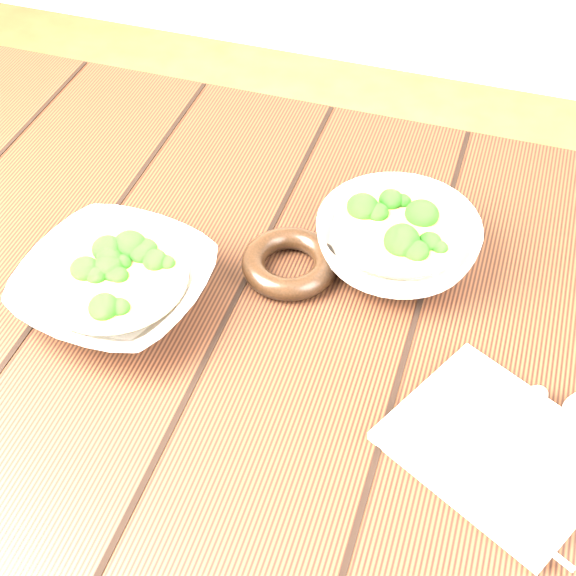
{
  "coord_description": "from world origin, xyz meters",
  "views": [
    {
      "loc": [
        0.22,
        -0.57,
        1.42
      ],
      "look_at": [
        0.05,
        -0.01,
        0.8
      ],
      "focal_mm": 50.0,
      "sensor_mm": 36.0,
      "label": 1
    }
  ],
  "objects_px": {
    "table": "(256,367)",
    "soup_bowl_front": "(116,285)",
    "napkin": "(498,447)",
    "trivet": "(289,263)",
    "soup_bowl_back": "(397,242)"
  },
  "relations": [
    {
      "from": "napkin",
      "to": "trivet",
      "type": "bearing_deg",
      "value": 174.91
    },
    {
      "from": "soup_bowl_front",
      "to": "soup_bowl_back",
      "type": "height_order",
      "value": "soup_bowl_back"
    },
    {
      "from": "trivet",
      "to": "soup_bowl_back",
      "type": "bearing_deg",
      "value": 25.78
    },
    {
      "from": "soup_bowl_back",
      "to": "napkin",
      "type": "distance_m",
      "value": 0.27
    },
    {
      "from": "soup_bowl_back",
      "to": "trivet",
      "type": "relative_size",
      "value": 1.96
    },
    {
      "from": "soup_bowl_back",
      "to": "trivet",
      "type": "distance_m",
      "value": 0.13
    },
    {
      "from": "soup_bowl_front",
      "to": "trivet",
      "type": "xyz_separation_m",
      "value": [
        0.17,
        0.1,
        -0.01
      ]
    },
    {
      "from": "soup_bowl_front",
      "to": "trivet",
      "type": "distance_m",
      "value": 0.2
    },
    {
      "from": "table",
      "to": "trivet",
      "type": "height_order",
      "value": "trivet"
    },
    {
      "from": "table",
      "to": "soup_bowl_front",
      "type": "relative_size",
      "value": 5.29
    },
    {
      "from": "table",
      "to": "soup_bowl_back",
      "type": "height_order",
      "value": "soup_bowl_back"
    },
    {
      "from": "soup_bowl_front",
      "to": "napkin",
      "type": "distance_m",
      "value": 0.44
    },
    {
      "from": "soup_bowl_front",
      "to": "trivet",
      "type": "bearing_deg",
      "value": 31.93
    },
    {
      "from": "table",
      "to": "soup_bowl_front",
      "type": "xyz_separation_m",
      "value": [
        -0.14,
        -0.05,
        0.15
      ]
    },
    {
      "from": "soup_bowl_back",
      "to": "soup_bowl_front",
      "type": "bearing_deg",
      "value": -150.46
    }
  ]
}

